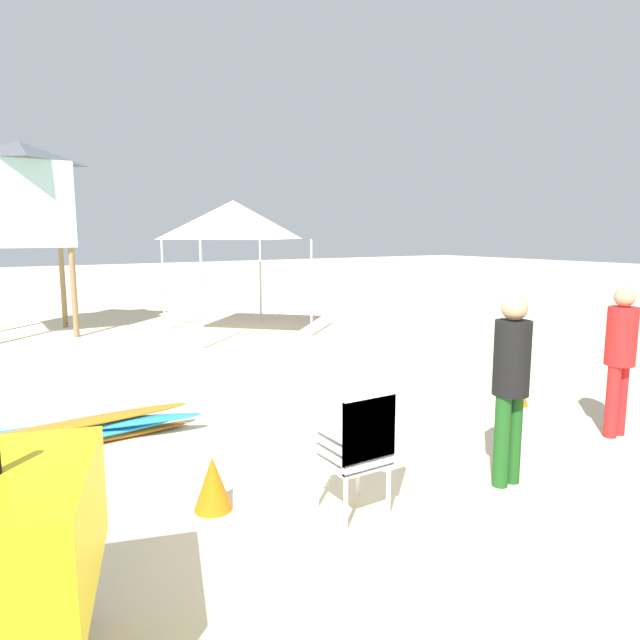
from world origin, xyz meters
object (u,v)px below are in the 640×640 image
Objects in this scene: surfboard_pile at (86,431)px; lifeguard_near_left at (511,377)px; lifeguard_near_center at (620,351)px; traffic_cone_near at (213,483)px; lifeguard_tower at (23,195)px; traffic_cone_far at (516,388)px; popup_canopy at (234,220)px; stacked_plastic_chairs at (360,439)px.

lifeguard_near_left reaches higher than surfboard_pile.
lifeguard_near_center is 4.61m from traffic_cone_near.
lifeguard_near_left is 0.41× the size of lifeguard_tower.
traffic_cone_far reaches higher than surfboard_pile.
lifeguard_tower reaches higher than lifeguard_near_center.
popup_canopy is at bearing 82.42° from lifeguard_near_left.
popup_canopy is at bearing 52.79° from surfboard_pile.
traffic_cone_near is (0.62, -2.09, 0.07)m from surfboard_pile.
surfboard_pile is at bearing -127.21° from popup_canopy.
lifeguard_near_center reaches higher than stacked_plastic_chairs.
stacked_plastic_chairs reaches higher than traffic_cone_near.
traffic_cone_far is (4.86, -9.26, -2.86)m from lifeguard_tower.
popup_canopy is at bearing 96.11° from lifeguard_near_center.
lifeguard_near_left reaches higher than lifeguard_near_center.
lifeguard_near_left is 8.81m from popup_canopy.
surfboard_pile is 0.83× the size of popup_canopy.
popup_canopy is 7.48m from traffic_cone_far.
popup_canopy reaches higher than surfboard_pile.
lifeguard_near_left reaches higher than traffic_cone_near.
popup_canopy is 6.59× the size of traffic_cone_far.
lifeguard_tower is at bearing 88.13° from surfboard_pile.
lifeguard_near_center is 11.87m from lifeguard_tower.
lifeguard_near_left is 2.69m from traffic_cone_far.
surfboard_pile is 1.43× the size of lifeguard_near_left.
lifeguard_near_left is at bearing -44.98° from surfboard_pile.
traffic_cone_far is at bearing 36.97° from lifeguard_near_left.
surfboard_pile is at bearing 150.64° from lifeguard_near_center.
stacked_plastic_chairs is 2.45× the size of traffic_cone_far.
popup_canopy is (1.14, 8.60, 1.55)m from lifeguard_near_left.
lifeguard_near_left is 0.58× the size of popup_canopy.
popup_canopy is at bearing -29.23° from lifeguard_tower.
stacked_plastic_chairs is 3.81m from traffic_cone_far.
traffic_cone_near is at bearing -172.62° from traffic_cone_far.
popup_canopy is (2.63, 8.37, 1.90)m from stacked_plastic_chairs.
traffic_cone_far is (4.50, 0.58, -0.00)m from traffic_cone_near.
stacked_plastic_chairs is at bearing 179.36° from lifeguard_near_center.
surfboard_pile is at bearing 119.03° from stacked_plastic_chairs.
lifeguard_tower reaches higher than traffic_cone_far.
lifeguard_tower is 10.84m from traffic_cone_far.
traffic_cone_far is at bearing 20.43° from stacked_plastic_chairs.
lifeguard_near_center is 0.40× the size of lifeguard_tower.
surfboard_pile is at bearing 163.55° from traffic_cone_far.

